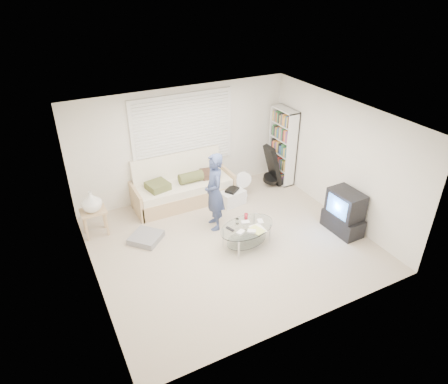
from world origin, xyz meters
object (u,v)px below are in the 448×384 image
tv_unit (344,212)px  coffee_table (247,230)px  bookshelf (282,146)px  futon_sofa (183,187)px

tv_unit → coffee_table: bearing=166.6°
bookshelf → tv_unit: size_ratio=2.05×
bookshelf → tv_unit: 2.44m
futon_sofa → tv_unit: (2.41, -2.53, 0.08)m
bookshelf → coffee_table: bookshelf is taller
coffee_table → bookshelf: bearing=43.0°
futon_sofa → coffee_table: (0.47, -2.07, -0.01)m
bookshelf → tv_unit: bookshelf is taller
futon_sofa → coffee_table: 2.12m
tv_unit → coffee_table: size_ratio=0.71×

